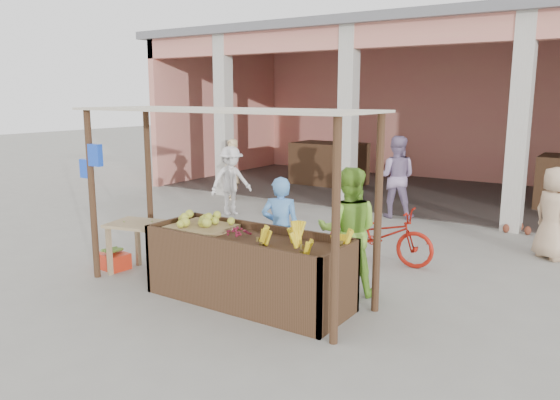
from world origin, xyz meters
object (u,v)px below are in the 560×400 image
Objects in this scene: red_crate at (113,261)px; motorcycle at (380,234)px; fruit_stall at (248,271)px; side_table at (143,233)px; vendor_green at (348,228)px; vendor_blue at (281,226)px.

motorcycle is at bearing 42.61° from red_crate.
fruit_stall is at bearing 157.75° from motorcycle.
vendor_green is at bearing 7.08° from side_table.
vendor_green is (3.35, 1.04, 0.75)m from red_crate.
motorcycle is at bearing 73.40° from fruit_stall.
fruit_stall reaches higher than side_table.
fruit_stall is 1.86m from side_table.
fruit_stall is 1.66× the size of vendor_blue.
side_table is 2.34× the size of red_crate.
vendor_green is 1.00× the size of motorcycle.
vendor_green is (2.73, 0.99, 0.24)m from side_table.
motorcycle is at bearing -140.28° from vendor_blue.
vendor_blue reaches higher than side_table.
side_table is 1.97m from vendor_blue.
red_crate is (-2.47, -0.07, -0.28)m from fruit_stall.
vendor_blue is 0.90× the size of vendor_green.
side_table is 0.68× the size of vendor_blue.
vendor_blue is at bearing 13.80° from side_table.
fruit_stall is 2.51m from motorcycle.
vendor_green reaches higher than side_table.
side_table is 0.61× the size of vendor_green.
vendor_green reaches higher than motorcycle.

